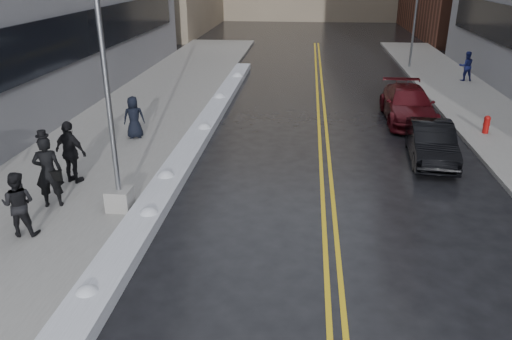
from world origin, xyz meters
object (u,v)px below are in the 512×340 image
(pedestrian_b, at_px, (18,204))
(pedestrian_d, at_px, (71,152))
(lamppost, at_px, (111,127))
(pedestrian_fedora, at_px, (48,172))
(pedestrian_c, at_px, (134,117))
(car_maroon, at_px, (408,105))
(car_black, at_px, (431,142))
(pedestrian_east, at_px, (466,66))
(fire_hydrant, at_px, (487,124))
(traffic_signal, at_px, (415,16))

(pedestrian_b, xyz_separation_m, pedestrian_d, (-0.13, 3.26, 0.14))
(lamppost, bearing_deg, pedestrian_fedora, 179.66)
(pedestrian_fedora, distance_m, pedestrian_c, 6.04)
(pedestrian_c, relative_size, car_maroon, 0.33)
(lamppost, bearing_deg, car_black, 28.30)
(car_black, relative_size, car_maroon, 0.81)
(pedestrian_d, xyz_separation_m, pedestrian_east, (16.29, 16.33, -0.15))
(fire_hydrant, height_order, pedestrian_b, pedestrian_b)
(pedestrian_b, xyz_separation_m, pedestrian_east, (16.16, 19.59, -0.00))
(car_maroon, bearing_deg, traffic_signal, 80.02)
(pedestrian_east, relative_size, car_maroon, 0.33)
(fire_hydrant, relative_size, pedestrian_c, 0.44)
(traffic_signal, bearing_deg, car_black, -97.78)
(traffic_signal, xyz_separation_m, car_black, (-2.31, -16.89, -2.73))
(pedestrian_c, bearing_deg, pedestrian_fedora, 67.35)
(traffic_signal, bearing_deg, pedestrian_fedora, -122.05)
(car_maroon, bearing_deg, lamppost, -133.08)
(traffic_signal, distance_m, pedestrian_fedora, 26.04)
(pedestrian_b, height_order, car_black, pedestrian_b)
(lamppost, xyz_separation_m, pedestrian_c, (-1.57, 6.03, -1.56))
(pedestrian_east, distance_m, car_black, 13.72)
(pedestrian_c, height_order, pedestrian_east, pedestrian_east)
(pedestrian_fedora, bearing_deg, pedestrian_d, -104.13)
(pedestrian_fedora, xyz_separation_m, car_black, (11.46, 5.10, -0.51))
(pedestrian_c, relative_size, pedestrian_d, 0.84)
(traffic_signal, relative_size, car_black, 1.48)
(pedestrian_fedora, xyz_separation_m, pedestrian_b, (0.02, -1.61, -0.19))
(pedestrian_fedora, height_order, car_maroon, pedestrian_fedora)
(fire_hydrant, height_order, pedestrian_east, pedestrian_east)
(traffic_signal, height_order, pedestrian_fedora, traffic_signal)
(fire_hydrant, bearing_deg, car_black, -134.17)
(pedestrian_fedora, bearing_deg, lamppost, 161.53)
(lamppost, bearing_deg, traffic_signal, 61.79)
(pedestrian_c, bearing_deg, car_black, 156.32)
(lamppost, bearing_deg, pedestrian_b, -140.66)
(lamppost, height_order, pedestrian_fedora, lamppost)
(fire_hydrant, height_order, pedestrian_fedora, pedestrian_fedora)
(pedestrian_b, height_order, pedestrian_east, pedestrian_b)
(lamppost, distance_m, car_black, 10.94)
(lamppost, xyz_separation_m, pedestrian_b, (-1.95, -1.60, -1.54))
(fire_hydrant, xyz_separation_m, pedestrian_fedora, (-14.27, -7.99, 0.63))
(traffic_signal, bearing_deg, pedestrian_b, -120.23)
(pedestrian_c, bearing_deg, traffic_signal, -148.86)
(pedestrian_b, bearing_deg, car_maroon, -141.56)
(fire_hydrant, bearing_deg, pedestrian_c, -171.94)
(lamppost, distance_m, car_maroon, 13.91)
(pedestrian_b, relative_size, car_black, 0.42)
(car_maroon, bearing_deg, pedestrian_fedora, -138.47)
(car_black, bearing_deg, pedestrian_fedora, -151.76)
(lamppost, bearing_deg, pedestrian_d, 141.34)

